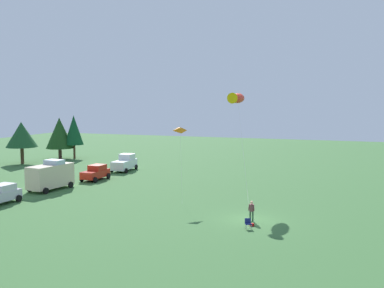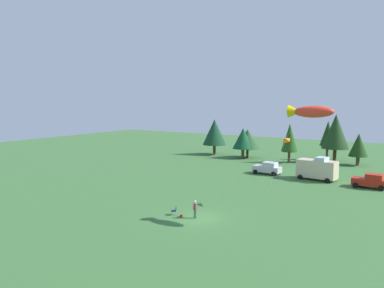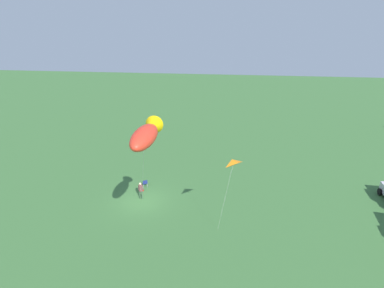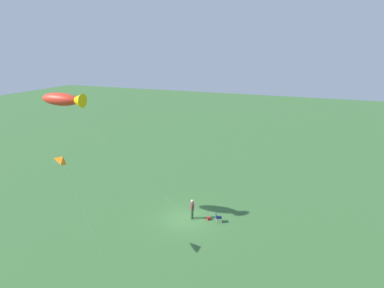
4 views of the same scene
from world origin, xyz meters
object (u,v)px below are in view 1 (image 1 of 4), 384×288
at_px(person_kite_flyer, 252,209).
at_px(kite_large_fish, 237,98).
at_px(van_camper_beige, 51,175).
at_px(kite_delta_orange, 181,129).
at_px(backpack_on_grass, 252,225).
at_px(truck_white_pickup, 125,163).
at_px(car_red_sedan, 96,173).
at_px(car_silver_compact, 0,194).
at_px(folding_chair, 248,223).

height_order(person_kite_flyer, kite_large_fish, kite_large_fish).
bearing_deg(person_kite_flyer, kite_large_fish, -159.35).
bearing_deg(kite_large_fish, person_kite_flyer, -158.41).
xyz_separation_m(van_camper_beige, kite_delta_orange, (0.33, -15.62, 5.51)).
bearing_deg(backpack_on_grass, person_kite_flyer, 13.95).
bearing_deg(truck_white_pickup, car_red_sedan, 176.53).
relative_size(person_kite_flyer, kite_delta_orange, 0.23).
distance_m(kite_large_fish, kite_delta_orange, 6.84).
distance_m(van_camper_beige, kite_delta_orange, 16.57).
distance_m(person_kite_flyer, kite_large_fish, 13.77).
bearing_deg(car_red_sedan, truck_white_pickup, 1.96).
relative_size(backpack_on_grass, van_camper_beige, 0.06).
xyz_separation_m(car_silver_compact, kite_large_fish, (11.55, -20.66, 9.34)).
bearing_deg(van_camper_beige, kite_delta_orange, -81.56).
distance_m(folding_chair, kite_large_fish, 15.77).
xyz_separation_m(car_red_sedan, kite_delta_orange, (-6.80, -14.22, 6.21)).
bearing_deg(truck_white_pickup, van_camper_beige, 170.83).
bearing_deg(kite_large_fish, kite_delta_orange, 127.96).
bearing_deg(folding_chair, car_red_sedan, -149.00).
height_order(backpack_on_grass, kite_large_fish, kite_large_fish).
bearing_deg(person_kite_flyer, backpack_on_grass, 13.01).
distance_m(backpack_on_grass, car_silver_compact, 24.77).
height_order(car_silver_compact, van_camper_beige, van_camper_beige).
distance_m(car_silver_compact, kite_delta_orange, 18.74).
height_order(backpack_on_grass, car_red_sedan, car_red_sedan).
distance_m(person_kite_flyer, kite_delta_orange, 11.97).
bearing_deg(truck_white_pickup, kite_large_fish, -123.93).
bearing_deg(car_red_sedan, kite_delta_orange, -114.32).
height_order(van_camper_beige, kite_large_fish, kite_large_fish).
distance_m(backpack_on_grass, kite_delta_orange, 13.38).
distance_m(truck_white_pickup, kite_large_fish, 23.85).
distance_m(van_camper_beige, truck_white_pickup, 15.06).
relative_size(person_kite_flyer, van_camper_beige, 0.31).
height_order(car_red_sedan, kite_large_fish, kite_large_fish).
relative_size(backpack_on_grass, kite_delta_orange, 0.04).
bearing_deg(kite_delta_orange, car_red_sedan, 64.43).
distance_m(car_silver_compact, truck_white_pickup, 22.52).
bearing_deg(person_kite_flyer, folding_chair, 4.71).
height_order(folding_chair, kite_large_fish, kite_large_fish).
relative_size(folding_chair, backpack_on_grass, 2.56).
bearing_deg(person_kite_flyer, truck_white_pickup, -132.67).
bearing_deg(person_kite_flyer, car_red_sedan, -119.76).
bearing_deg(kite_large_fish, truck_white_pickup, 60.26).
height_order(person_kite_flyer, truck_white_pickup, truck_white_pickup).
xyz_separation_m(person_kite_flyer, kite_large_fish, (9.47, 3.75, 9.27)).
xyz_separation_m(person_kite_flyer, truck_white_pickup, (20.39, 22.86, 0.08)).
bearing_deg(kite_large_fish, car_red_sedan, 80.86).
relative_size(folding_chair, kite_delta_orange, 0.11).
relative_size(van_camper_beige, kite_large_fish, 0.49).
bearing_deg(backpack_on_grass, kite_delta_orange, 51.38).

